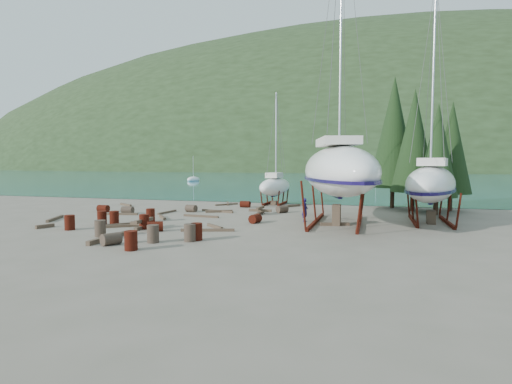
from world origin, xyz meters
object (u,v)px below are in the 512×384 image
(large_sailboat_far, at_px, (431,183))
(worker, at_px, (305,210))
(small_sailboat_shore, at_px, (275,186))
(large_sailboat_near, at_px, (338,171))

(large_sailboat_far, height_order, worker, large_sailboat_far)
(large_sailboat_far, height_order, small_sailboat_shore, large_sailboat_far)
(large_sailboat_near, relative_size, worker, 13.52)
(large_sailboat_far, distance_m, small_sailboat_shore, 15.45)
(large_sailboat_near, height_order, small_sailboat_shore, large_sailboat_near)
(large_sailboat_near, bearing_deg, worker, 156.58)
(large_sailboat_near, bearing_deg, small_sailboat_shore, 106.78)
(large_sailboat_near, relative_size, large_sailboat_far, 1.35)
(large_sailboat_near, xyz_separation_m, worker, (-2.17, 0.31, -2.67))
(large_sailboat_near, bearing_deg, large_sailboat_far, 4.98)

